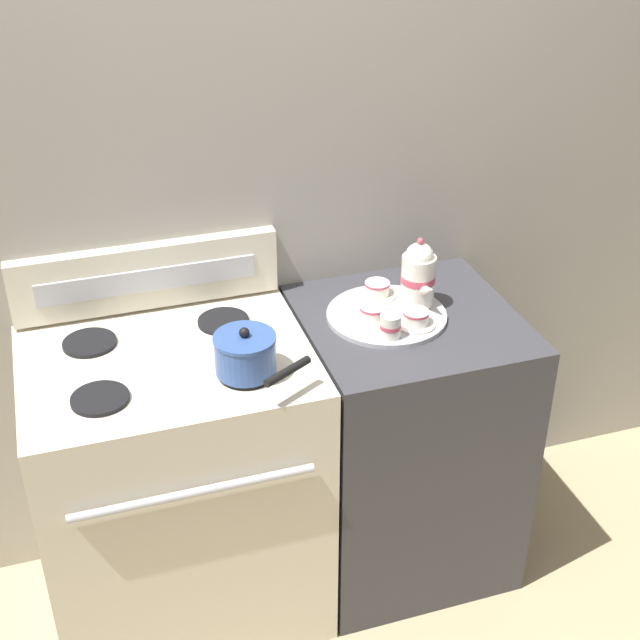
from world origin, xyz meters
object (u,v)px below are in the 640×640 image
Objects in this scene: teacup_left at (372,313)px; serving_tray at (387,315)px; teacup_right at (416,318)px; teacup_front at (377,289)px; teapot at (419,274)px; stove at (180,487)px; creamer_jug at (391,326)px; saucepan at (246,354)px.

serving_tray is at bearing 19.64° from teacup_left.
teacup_front is at bearing 102.50° from teacup_right.
teapot is 0.18m from teacup_left.
stove is at bearing -168.74° from teacup_front.
teacup_left is at bearing 98.54° from creamer_jug.
saucepan is at bearing -149.85° from teacup_front.
teapot reaches higher than saucepan.
teacup_left is at bearing 19.83° from saucepan.
saucepan is 2.29× the size of teacup_right.
teacup_left is (-0.05, -0.02, 0.03)m from serving_tray.
creamer_jug is at bearing -107.29° from serving_tray.
creamer_jug is at bearing -158.82° from teacup_right.
teapot is 3.08× the size of creamer_jug.
serving_tray is at bearing 19.81° from saucepan.
creamer_jug reaches higher than teacup_front.
teacup_front is at bearing 11.26° from stove.
teacup_front is at bearing 77.97° from creamer_jug.
teacup_right is 1.66× the size of creamer_jug.
teacup_left reaches higher than stove.
creamer_jug is (-0.15, -0.15, -0.06)m from teapot.
saucepan reaches higher than serving_tray.
creamer_jug reaches higher than serving_tray.
teacup_right is at bearing -77.50° from teacup_front.
saucepan reaches higher than teacup_left.
saucepan is at bearing -161.31° from teapot.
teacup_front is (0.07, 0.13, 0.00)m from teacup_left.
teacup_left is (0.41, 0.15, -0.03)m from saucepan.
saucepan is at bearing -36.42° from stove.
stove is 0.81m from creamer_jug.
teacup_right is at bearing 21.18° from creamer_jug.
serving_tray is (0.46, 0.17, -0.06)m from saucepan.
saucepan reaches higher than stove.
teacup_front reaches higher than stove.
teapot is at bearing 65.03° from teacup_right.
teapot is at bearing 15.73° from teacup_left.
saucepan is at bearing -174.11° from creamer_jug.
teacup_left reaches higher than serving_tray.
saucepan is 2.29× the size of teacup_front.
teacup_right is (-0.05, -0.11, -0.08)m from teapot.
serving_tray is 0.11m from teacup_right.
serving_tray is at bearing 2.11° from stove.
stove is 4.31× the size of teapot.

